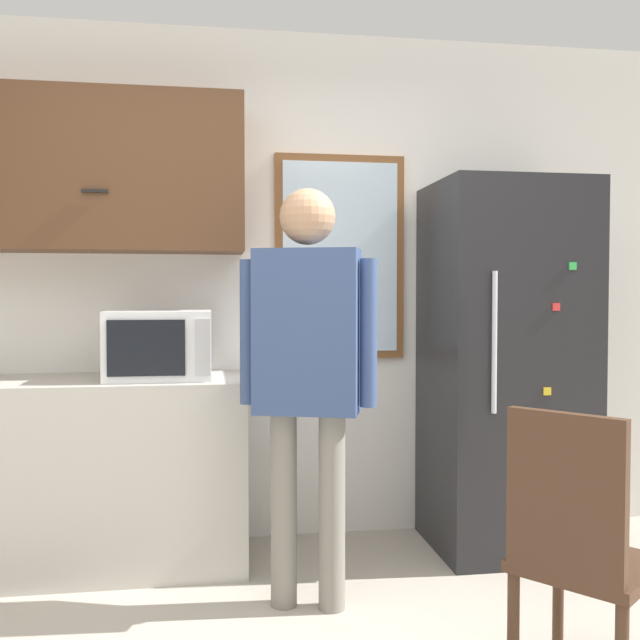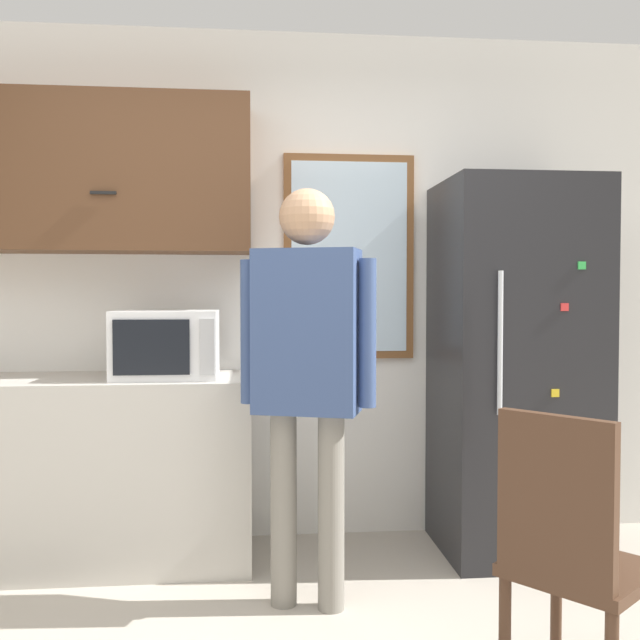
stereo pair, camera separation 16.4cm
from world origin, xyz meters
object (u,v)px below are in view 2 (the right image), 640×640
person (307,353)px  refrigerator (514,367)px  microwave (166,344)px  chair (570,548)px

person → refrigerator: refrigerator is taller
microwave → person: bearing=-41.7°
microwave → person: (0.64, -0.57, -0.00)m
person → refrigerator: 1.24m
chair → person: bearing=5.3°
person → refrigerator: bearing=44.9°
person → chair: (0.77, -0.79, -0.56)m
microwave → refrigerator: (1.73, -0.01, -0.13)m
microwave → chair: (1.40, -1.36, -0.56)m
microwave → refrigerator: size_ratio=0.26×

